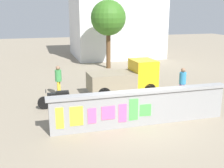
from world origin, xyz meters
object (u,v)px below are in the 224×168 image
at_px(person_walking, 183,80).
at_px(auto_rickshaw_truck, 126,78).
at_px(person_bystander, 58,78).
at_px(tree_roadside, 108,18).
at_px(motorcycle, 59,98).
at_px(bicycle_near, 101,110).

bearing_deg(person_walking, auto_rickshaw_truck, 148.84).
distance_m(person_bystander, tree_roadside, 8.30).
distance_m(person_walking, tree_roadside, 9.26).
relative_size(person_bystander, tree_roadside, 0.31).
relative_size(auto_rickshaw_truck, motorcycle, 1.91).
distance_m(auto_rickshaw_truck, person_walking, 2.94).
bearing_deg(bicycle_near, motorcycle, 132.25).
relative_size(person_walking, tree_roadside, 0.31).
xyz_separation_m(bicycle_near, tree_roadside, (3.08, 10.07, 3.45)).
xyz_separation_m(auto_rickshaw_truck, motorcycle, (-3.64, -1.20, -0.44)).
relative_size(auto_rickshaw_truck, tree_roadside, 0.70).
relative_size(motorcycle, tree_roadside, 0.37).
distance_m(auto_rickshaw_truck, person_bystander, 3.56).
bearing_deg(motorcycle, auto_rickshaw_truck, 18.17).
bearing_deg(tree_roadside, bicycle_near, -106.98).
bearing_deg(bicycle_near, auto_rickshaw_truck, 54.36).
relative_size(person_walking, person_bystander, 1.00).
height_order(motorcycle, tree_roadside, tree_roadside).
bearing_deg(person_walking, motorcycle, 176.96).
relative_size(bicycle_near, tree_roadside, 0.33).
distance_m(auto_rickshaw_truck, bicycle_near, 3.62).
bearing_deg(person_walking, person_bystander, 159.10).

